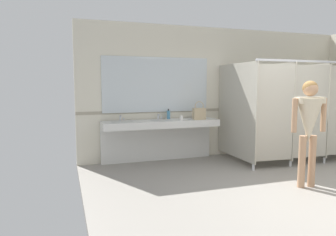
% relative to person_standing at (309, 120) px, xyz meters
% --- Properties ---
extents(ground_plane, '(6.60, 6.17, 0.10)m').
position_rel_person_standing_xyz_m(ground_plane, '(-0.10, -0.28, -1.12)').
color(ground_plane, gray).
extents(wall_back, '(6.60, 0.12, 2.88)m').
position_rel_person_standing_xyz_m(wall_back, '(-0.10, 2.56, 0.37)').
color(wall_back, beige).
rests_on(wall_back, ground_plane).
extents(wall_back_tile_band, '(6.60, 0.01, 0.06)m').
position_rel_person_standing_xyz_m(wall_back_tile_band, '(-0.10, 2.50, -0.02)').
color(wall_back_tile_band, '#9E937F').
rests_on(wall_back_tile_band, wall_back).
extents(vanity_counter, '(2.41, 0.57, 1.00)m').
position_rel_person_standing_xyz_m(vanity_counter, '(-1.73, 2.28, -0.41)').
color(vanity_counter, silver).
rests_on(vanity_counter, ground_plane).
extents(mirror_panel, '(2.31, 0.02, 1.15)m').
position_rel_person_standing_xyz_m(mirror_panel, '(-1.73, 2.49, 0.55)').
color(mirror_panel, silver).
rests_on(mirror_panel, wall_back).
extents(bathroom_stalls, '(2.62, 1.47, 2.09)m').
position_rel_person_standing_xyz_m(bathroom_stalls, '(1.04, 1.55, 0.03)').
color(bathroom_stalls, '#B2AD9E').
rests_on(bathroom_stalls, ground_plane).
extents(person_standing, '(0.58, 0.45, 1.68)m').
position_rel_person_standing_xyz_m(person_standing, '(0.00, 0.00, 0.00)').
color(person_standing, tan).
rests_on(person_standing, ground_plane).
extents(handbag, '(0.26, 0.11, 0.38)m').
position_rel_person_standing_xyz_m(handbag, '(-0.94, 2.05, -0.04)').
color(handbag, tan).
rests_on(handbag, vanity_counter).
extents(soap_dispenser, '(0.07, 0.07, 0.22)m').
position_rel_person_standing_xyz_m(soap_dispenser, '(-1.51, 2.37, -0.08)').
color(soap_dispenser, teal).
rests_on(soap_dispenser, vanity_counter).
extents(paper_cup, '(0.07, 0.07, 0.09)m').
position_rel_person_standing_xyz_m(paper_cup, '(-1.31, 2.11, -0.13)').
color(paper_cup, white).
rests_on(paper_cup, vanity_counter).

